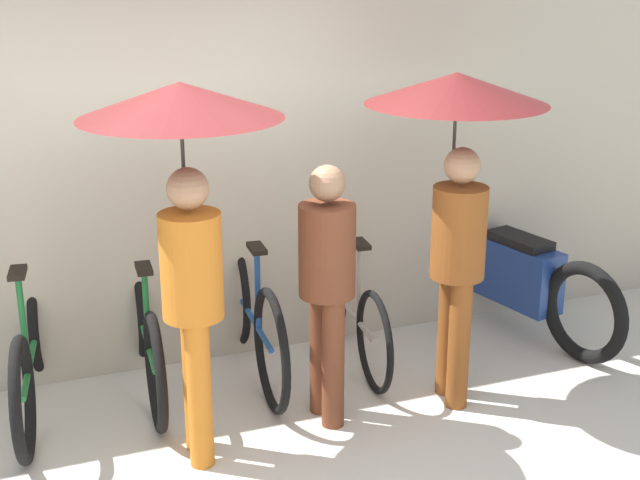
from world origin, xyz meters
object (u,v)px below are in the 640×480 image
object	(u,v)px
parked_bicycle_1	(146,334)
pedestrian_leading	(184,166)
parked_bicycle_3	(351,308)
parked_bicycle_0	(31,353)
pedestrian_center	(327,277)
motorcycle	(516,277)
parked_bicycle_2	(252,315)
pedestrian_trailing	(457,143)

from	to	relation	value
parked_bicycle_1	pedestrian_leading	xyz separation A→B (m)	(0.12, -0.80, 1.24)
parked_bicycle_3	parked_bicycle_0	bearing A→B (deg)	95.91
parked_bicycle_0	pedestrian_center	xyz separation A→B (m)	(1.59, -0.73, 0.52)
parked_bicycle_0	motorcycle	distance (m)	3.33
parked_bicycle_0	pedestrian_center	world-z (taller)	pedestrian_center
parked_bicycle_2	motorcycle	xyz separation A→B (m)	(1.97, -0.02, 0.00)
parked_bicycle_3	pedestrian_center	world-z (taller)	pedestrian_center
pedestrian_leading	motorcycle	size ratio (longest dim) A/B	1.04
parked_bicycle_2	pedestrian_center	bearing A→B (deg)	-158.76
parked_bicycle_2	pedestrian_trailing	xyz separation A→B (m)	(1.03, -0.70, 1.18)
pedestrian_center	pedestrian_trailing	bearing A→B (deg)	0.51
pedestrian_leading	pedestrian_trailing	bearing A→B (deg)	8.56
parked_bicycle_1	parked_bicycle_3	bearing A→B (deg)	-87.17
parked_bicycle_0	parked_bicycle_3	size ratio (longest dim) A/B	1.09
pedestrian_center	pedestrian_trailing	size ratio (longest dim) A/B	0.77
parked_bicycle_3	pedestrian_leading	bearing A→B (deg)	127.63
parked_bicycle_3	motorcycle	world-z (taller)	parked_bicycle_3
parked_bicycle_0	pedestrian_leading	size ratio (longest dim) A/B	0.88
parked_bicycle_0	pedestrian_center	size ratio (longest dim) A/B	1.16
parked_bicycle_3	pedestrian_trailing	world-z (taller)	pedestrian_trailing
parked_bicycle_0	pedestrian_trailing	distance (m)	2.78
parked_bicycle_2	parked_bicycle_3	size ratio (longest dim) A/B	1.09
pedestrian_center	motorcycle	distance (m)	1.95
parked_bicycle_2	pedestrian_center	xyz separation A→B (m)	(0.22, -0.74, 0.49)
pedestrian_trailing	parked_bicycle_2	bearing A→B (deg)	154.10
parked_bicycle_0	pedestrian_trailing	world-z (taller)	pedestrian_trailing
pedestrian_center	pedestrian_leading	bearing A→B (deg)	-178.94
parked_bicycle_1	pedestrian_center	size ratio (longest dim) A/B	1.11
parked_bicycle_1	parked_bicycle_3	world-z (taller)	parked_bicycle_1
pedestrian_center	motorcycle	xyz separation A→B (m)	(1.74, 0.71, -0.49)
parked_bicycle_1	motorcycle	distance (m)	2.65
pedestrian_leading	pedestrian_center	distance (m)	1.07
parked_bicycle_2	pedestrian_trailing	bearing A→B (deg)	-119.92
parked_bicycle_0	motorcycle	bearing A→B (deg)	-81.76
motorcycle	parked_bicycle_0	bearing A→B (deg)	78.15
pedestrian_trailing	motorcycle	size ratio (longest dim) A/B	1.02
parked_bicycle_3	pedestrian_leading	size ratio (longest dim) A/B	0.80
parked_bicycle_3	pedestrian_trailing	distance (m)	1.45
parked_bicycle_0	parked_bicycle_3	distance (m)	2.05
pedestrian_trailing	motorcycle	distance (m)	1.65
pedestrian_center	parked_bicycle_2	bearing A→B (deg)	105.05
parked_bicycle_3	pedestrian_trailing	bearing A→B (deg)	-146.65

